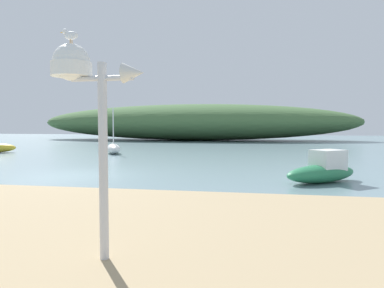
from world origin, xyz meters
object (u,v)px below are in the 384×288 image
(mast_structure, at_px, (82,81))
(sailboat_off_point, at_px, (113,149))
(seagull_on_radar, at_px, (70,35))
(motorboat_far_left, at_px, (323,170))

(mast_structure, relative_size, sailboat_off_point, 0.90)
(mast_structure, height_order, seagull_on_radar, seagull_on_radar)
(seagull_on_radar, bearing_deg, mast_structure, -0.36)
(seagull_on_radar, height_order, sailboat_off_point, seagull_on_radar)
(seagull_on_radar, bearing_deg, sailboat_off_point, 111.46)
(sailboat_off_point, bearing_deg, seagull_on_radar, -68.54)
(motorboat_far_left, bearing_deg, mast_structure, -119.17)
(motorboat_far_left, distance_m, sailboat_off_point, 15.85)
(motorboat_far_left, bearing_deg, seagull_on_radar, -120.03)
(motorboat_far_left, relative_size, sailboat_off_point, 0.96)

